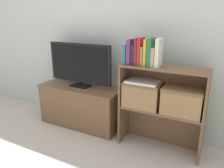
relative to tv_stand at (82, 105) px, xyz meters
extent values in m
plane|color=#BCB2A3|center=(0.44, -0.19, -0.24)|extent=(16.00, 16.00, 0.00)
cube|color=#B2BCB2|center=(0.44, 0.23, 0.96)|extent=(10.00, 0.05, 2.40)
cube|color=brown|center=(0.00, 0.00, -0.01)|extent=(0.96, 0.39, 0.46)
cube|color=brown|center=(0.00, 0.00, 0.23)|extent=(0.98, 0.41, 0.02)
cube|color=black|center=(0.00, 0.00, 0.25)|extent=(0.22, 0.14, 0.02)
cylinder|color=black|center=(0.00, 0.00, 0.27)|extent=(0.04, 0.04, 0.04)
cube|color=black|center=(0.00, 0.00, 0.51)|extent=(0.79, 0.03, 0.44)
cube|color=black|center=(0.00, -0.02, 0.51)|extent=(0.72, 0.00, 0.39)
cube|color=brown|center=(0.58, -0.06, -0.03)|extent=(0.02, 0.26, 0.42)
cube|color=brown|center=(1.35, -0.06, -0.03)|extent=(0.02, 0.26, 0.42)
cube|color=brown|center=(0.97, 0.06, -0.03)|extent=(0.75, 0.02, 0.42)
cube|color=brown|center=(0.97, -0.06, 0.17)|extent=(0.75, 0.26, 0.02)
cube|color=brown|center=(0.58, -0.06, 0.38)|extent=(0.02, 0.26, 0.41)
cube|color=brown|center=(1.35, -0.06, 0.38)|extent=(0.02, 0.26, 0.41)
cube|color=brown|center=(0.97, 0.06, 0.38)|extent=(0.75, 0.02, 0.41)
cube|color=brown|center=(0.97, -0.06, 0.58)|extent=(0.75, 0.26, 0.02)
cube|color=#1E7075|center=(0.62, -0.09, 0.68)|extent=(0.03, 0.15, 0.18)
cube|color=#6B2D66|center=(0.65, -0.09, 0.70)|extent=(0.04, 0.14, 0.23)
cube|color=#232328|center=(0.69, -0.09, 0.68)|extent=(0.03, 0.12, 0.19)
cube|color=maroon|center=(0.72, -0.09, 0.71)|extent=(0.02, 0.14, 0.25)
cube|color=#B22328|center=(0.75, -0.09, 0.71)|extent=(0.03, 0.13, 0.25)
cube|color=olive|center=(0.78, -0.09, 0.67)|extent=(0.02, 0.13, 0.17)
cube|color=gold|center=(0.81, -0.09, 0.71)|extent=(0.02, 0.14, 0.24)
cube|color=#286638|center=(0.84, -0.09, 0.71)|extent=(0.04, 0.14, 0.25)
cube|color=tan|center=(0.88, -0.09, 0.67)|extent=(0.03, 0.15, 0.17)
cube|color=silver|center=(0.92, -0.09, 0.71)|extent=(0.03, 0.14, 0.25)
cube|color=#937047|center=(0.78, -0.08, 0.30)|extent=(0.35, 0.22, 0.24)
cube|color=brown|center=(0.78, -0.08, 0.40)|extent=(0.35, 0.23, 0.02)
cube|color=#937047|center=(1.16, -0.08, 0.30)|extent=(0.35, 0.22, 0.24)
cube|color=brown|center=(1.16, -0.08, 0.40)|extent=(0.35, 0.23, 0.02)
cube|color=white|center=(0.78, -0.08, 0.43)|extent=(0.31, 0.21, 0.02)
cylinder|color=#99999E|center=(0.78, -0.08, 0.44)|extent=(0.02, 0.02, 0.00)
camera|label=1|loc=(1.43, -1.97, 1.03)|focal=35.00mm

